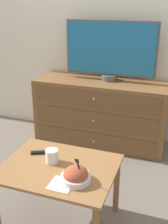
% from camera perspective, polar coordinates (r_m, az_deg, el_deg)
% --- Properties ---
extents(ground_plane, '(12.00, 12.00, 0.00)m').
position_cam_1_polar(ground_plane, '(3.49, 3.13, -3.86)').
color(ground_plane, '#70665B').
extents(wall_back, '(12.00, 0.05, 2.60)m').
position_cam_1_polar(wall_back, '(3.17, 3.77, 17.96)').
color(wall_back, silver).
rests_on(wall_back, ground_plane).
extents(dresser, '(1.42, 0.48, 0.71)m').
position_cam_1_polar(dresser, '(3.10, 3.33, -0.14)').
color(dresser, brown).
rests_on(dresser, ground_plane).
extents(tv, '(0.96, 0.17, 0.62)m').
position_cam_1_polar(tv, '(2.97, 5.40, 12.41)').
color(tv, '#515156').
rests_on(tv, dresser).
extents(coffee_table, '(0.77, 0.59, 0.48)m').
position_cam_1_polar(coffee_table, '(1.97, -5.10, -12.81)').
color(coffee_table, '#9E6B3D').
rests_on(coffee_table, ground_plane).
extents(takeout_bowl, '(0.19, 0.19, 0.19)m').
position_cam_1_polar(takeout_bowl, '(1.76, -1.67, -12.81)').
color(takeout_bowl, silver).
rests_on(takeout_bowl, coffee_table).
extents(drink_cup, '(0.09, 0.09, 0.09)m').
position_cam_1_polar(drink_cup, '(1.95, -6.52, -9.04)').
color(drink_cup, beige).
rests_on(drink_cup, coffee_table).
extents(napkin, '(0.14, 0.14, 0.00)m').
position_cam_1_polar(napkin, '(1.75, -4.62, -14.46)').
color(napkin, silver).
rests_on(napkin, coffee_table).
extents(remote_control, '(0.14, 0.09, 0.02)m').
position_cam_1_polar(remote_control, '(2.08, -8.72, -8.11)').
color(remote_control, black).
rests_on(remote_control, coffee_table).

